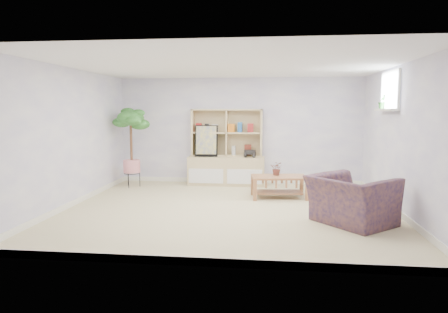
# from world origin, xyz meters

# --- Properties ---
(floor) EXTENTS (5.50, 5.00, 0.01)m
(floor) POSITION_xyz_m (0.00, 0.00, 0.00)
(floor) COLOR tan
(floor) RESTS_ON ground
(ceiling) EXTENTS (5.50, 5.00, 0.01)m
(ceiling) POSITION_xyz_m (0.00, 0.00, 2.40)
(ceiling) COLOR white
(ceiling) RESTS_ON walls
(walls) EXTENTS (5.51, 5.01, 2.40)m
(walls) POSITION_xyz_m (0.00, 0.00, 1.20)
(walls) COLOR silver
(walls) RESTS_ON floor
(baseboard) EXTENTS (5.50, 5.00, 0.10)m
(baseboard) POSITION_xyz_m (0.00, 0.00, 0.05)
(baseboard) COLOR white
(baseboard) RESTS_ON floor
(window) EXTENTS (0.10, 0.98, 0.68)m
(window) POSITION_xyz_m (2.73, 0.60, 2.00)
(window) COLOR silver
(window) RESTS_ON walls
(window_sill) EXTENTS (0.14, 1.00, 0.04)m
(window_sill) POSITION_xyz_m (2.67, 0.60, 1.68)
(window_sill) COLOR white
(window_sill) RESTS_ON walls
(storage_unit) EXTENTS (1.70, 0.57, 1.70)m
(storage_unit) POSITION_xyz_m (-0.27, 2.24, 0.85)
(storage_unit) COLOR #D1B78A
(storage_unit) RESTS_ON floor
(poster) EXTENTS (0.51, 0.14, 0.70)m
(poster) POSITION_xyz_m (-0.72, 2.18, 0.99)
(poster) COLOR yellow
(poster) RESTS_ON storage_unit
(toy_truck) EXTENTS (0.36, 0.26, 0.19)m
(toy_truck) POSITION_xyz_m (0.26, 2.18, 0.73)
(toy_truck) COLOR black
(toy_truck) RESTS_ON storage_unit
(coffee_table) EXTENTS (1.10, 0.69, 0.42)m
(coffee_table) POSITION_xyz_m (0.87, 1.00, 0.21)
(coffee_table) COLOR #AD6E41
(coffee_table) RESTS_ON floor
(table_plant) EXTENTS (0.28, 0.25, 0.26)m
(table_plant) POSITION_xyz_m (0.83, 1.07, 0.56)
(table_plant) COLOR #105011
(table_plant) RESTS_ON coffee_table
(floor_tree) EXTENTS (0.83, 0.83, 1.73)m
(floor_tree) POSITION_xyz_m (-2.30, 1.76, 0.86)
(floor_tree) COLOR #2D6F27
(floor_tree) RESTS_ON floor
(armchair) EXTENTS (1.44, 1.45, 0.81)m
(armchair) POSITION_xyz_m (1.89, -0.65, 0.41)
(armchair) COLOR #191747
(armchair) RESTS_ON floor
(sill_plant) EXTENTS (0.17, 0.16, 0.26)m
(sill_plant) POSITION_xyz_m (2.67, 0.86, 1.83)
(sill_plant) COLOR #2D6F27
(sill_plant) RESTS_ON window_sill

